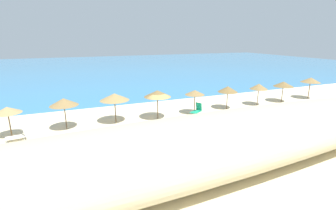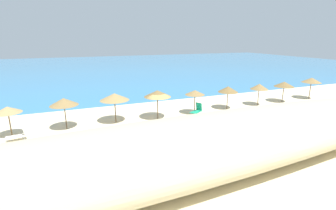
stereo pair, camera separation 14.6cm
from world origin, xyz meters
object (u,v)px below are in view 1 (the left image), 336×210
(beach_umbrella_2, at_px, (7,110))
(beach_umbrella_3, at_px, (64,102))
(beach_umbrella_5, at_px, (157,94))
(beach_umbrella_9, at_px, (284,84))
(lounge_chair_0, at_px, (18,135))
(beach_umbrella_4, at_px, (114,97))
(beach_umbrella_7, at_px, (228,89))
(beach_umbrella_8, at_px, (259,86))
(beach_ball, at_px, (57,137))
(beach_umbrella_10, at_px, (311,80))
(lounge_chair_1, at_px, (197,110))
(beach_umbrella_6, at_px, (195,93))

(beach_umbrella_2, xyz_separation_m, beach_umbrella_3, (4.08, 0.29, 0.18))
(beach_umbrella_5, bearing_deg, beach_umbrella_9, 1.14)
(lounge_chair_0, bearing_deg, beach_umbrella_3, -76.38)
(beach_umbrella_4, relative_size, beach_umbrella_7, 1.09)
(beach_umbrella_7, distance_m, beach_umbrella_8, 4.23)
(beach_umbrella_2, height_order, beach_umbrella_7, beach_umbrella_7)
(beach_ball, bearing_deg, beach_umbrella_7, 6.83)
(beach_umbrella_2, height_order, beach_ball, beach_umbrella_2)
(beach_umbrella_3, xyz_separation_m, beach_umbrella_4, (4.29, 0.15, 0.02))
(beach_umbrella_3, xyz_separation_m, lounge_chair_0, (-3.42, -1.35, -1.92))
(beach_umbrella_5, height_order, beach_umbrella_10, beach_umbrella_5)
(lounge_chair_0, xyz_separation_m, lounge_chair_1, (15.85, 0.64, 0.01))
(beach_umbrella_5, relative_size, beach_umbrella_7, 1.11)
(beach_umbrella_5, distance_m, beach_ball, 9.53)
(beach_umbrella_4, distance_m, beach_ball, 5.97)
(beach_umbrella_2, height_order, lounge_chair_1, beach_umbrella_2)
(beach_umbrella_2, distance_m, lounge_chair_1, 16.61)
(beach_umbrella_5, distance_m, beach_umbrella_10, 20.94)
(beach_umbrella_6, relative_size, beach_umbrella_8, 0.99)
(beach_umbrella_2, distance_m, beach_umbrella_7, 20.70)
(beach_umbrella_6, xyz_separation_m, beach_umbrella_9, (12.34, 0.29, -0.05))
(lounge_chair_1, bearing_deg, beach_umbrella_2, 59.23)
(beach_umbrella_4, bearing_deg, beach_umbrella_8, -0.71)
(beach_umbrella_4, distance_m, beach_umbrella_10, 24.96)
(beach_umbrella_2, distance_m, beach_umbrella_3, 4.09)
(beach_umbrella_2, bearing_deg, beach_umbrella_9, 0.62)
(beach_umbrella_8, bearing_deg, beach_umbrella_4, 179.29)
(beach_umbrella_9, relative_size, beach_umbrella_10, 0.92)
(beach_umbrella_6, distance_m, beach_ball, 13.41)
(beach_umbrella_9, relative_size, beach_ball, 10.26)
(beach_umbrella_6, xyz_separation_m, beach_umbrella_10, (16.87, 0.26, 0.17))
(beach_umbrella_7, distance_m, beach_umbrella_10, 12.63)
(beach_umbrella_2, xyz_separation_m, beach_umbrella_9, (28.79, 0.31, -0.03))
(beach_umbrella_4, height_order, beach_umbrella_8, beach_umbrella_4)
(beach_ball, bearing_deg, beach_umbrella_4, 23.47)
(beach_umbrella_2, relative_size, beach_umbrella_8, 0.99)
(beach_umbrella_5, bearing_deg, beach_umbrella_3, 177.89)
(beach_umbrella_3, bearing_deg, lounge_chair_0, -158.41)
(beach_umbrella_3, height_order, lounge_chair_0, beach_umbrella_3)
(lounge_chair_0, height_order, beach_ball, lounge_chair_0)
(beach_umbrella_3, relative_size, lounge_chair_0, 1.88)
(beach_umbrella_3, xyz_separation_m, beach_umbrella_6, (12.37, -0.27, -0.17))
(beach_umbrella_10, bearing_deg, beach_umbrella_9, 179.59)
(beach_umbrella_5, bearing_deg, beach_umbrella_7, 2.40)
(beach_umbrella_8, relative_size, beach_umbrella_9, 1.01)
(beach_umbrella_9, height_order, lounge_chair_0, beach_umbrella_9)
(beach_umbrella_4, distance_m, beach_umbrella_5, 4.04)
(beach_umbrella_6, bearing_deg, beach_umbrella_5, -179.53)
(beach_umbrella_5, relative_size, lounge_chair_0, 1.93)
(beach_umbrella_5, height_order, beach_umbrella_8, beach_umbrella_5)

